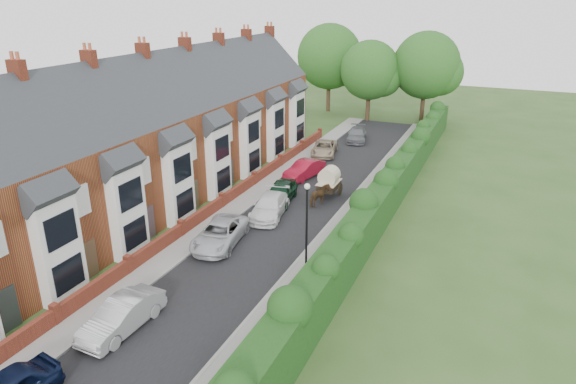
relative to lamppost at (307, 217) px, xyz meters
The scene contains 22 objects.
ground 6.20m from the lamppost, 130.36° to the right, with size 140.00×140.00×0.00m, color #2D4C1E.
road 8.66m from the lamppost, 119.12° to the left, with size 6.00×58.00×0.02m, color black.
pavement_hedge_side 7.71m from the lamppost, 88.36° to the left, with size 2.20×58.00×0.12m, color gray.
pavement_house_side 10.93m from the lamppost, 137.91° to the left, with size 1.70×58.00×0.12m, color gray.
kerb_hedge_side 7.76m from the lamppost, 96.92° to the left, with size 0.18×58.00×0.13m, color gray.
kerb_house_side 10.38m from the lamppost, 134.79° to the left, with size 0.18×58.00×0.13m, color gray.
hedge 7.47m from the lamppost, 74.05° to the left, with size 2.10×58.00×2.85m.
terrace_row 15.52m from the lamppost, 157.25° to the left, with size 9.05×40.50×11.50m.
garden_wall_row 10.98m from the lamppost, 145.56° to the left, with size 0.35×40.35×1.10m.
lamppost is the anchor object (origin of this frame).
tree_far_left 36.66m from the lamppost, 99.53° to the left, with size 7.14×6.80×9.29m.
tree_far_right 38.20m from the lamppost, 90.02° to the left, with size 7.98×7.60×10.31m.
tree_far_back 41.01m from the lamppost, 107.06° to the left, with size 8.40×8.00×10.82m.
car_silver_a 10.20m from the lamppost, 125.31° to the right, with size 1.55×4.44×1.46m, color #B0B0B5.
car_silver_b 6.60m from the lamppost, behind, with size 2.32×5.03×1.40m, color #B9BBC2.
car_white 8.31m from the lamppost, 129.90° to the left, with size 1.99×4.90×1.42m, color white.
car_green 10.47m from the lamppost, 122.08° to the left, with size 1.77×4.39×1.50m, color black.
car_red 15.54m from the lamppost, 112.09° to the left, with size 1.49×4.28×1.41m, color maroon.
car_beige 21.96m from the lamppost, 107.07° to the left, with size 2.11×4.58×1.27m, color tan.
car_grey 27.39m from the lamppost, 100.57° to the left, with size 1.83×4.49×1.30m, color slate.
horse 9.72m from the lamppost, 105.60° to the left, with size 0.82×1.79×1.52m, color #452E19.
horse_cart 11.44m from the lamppost, 102.95° to the left, with size 1.46×3.23×2.33m.
Camera 1 is at (12.27, -18.90, 14.28)m, focal length 32.00 mm.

